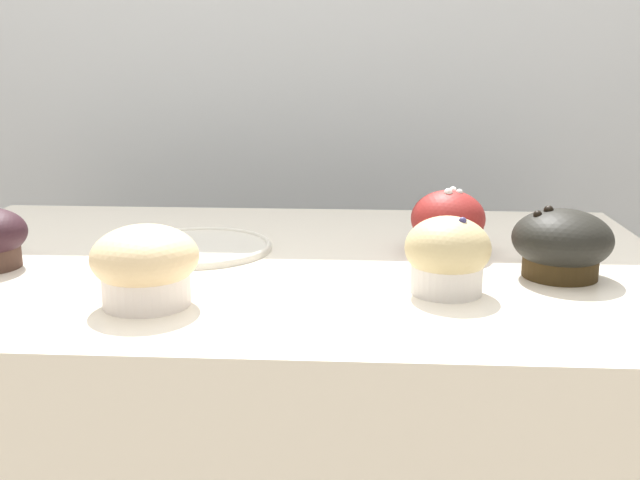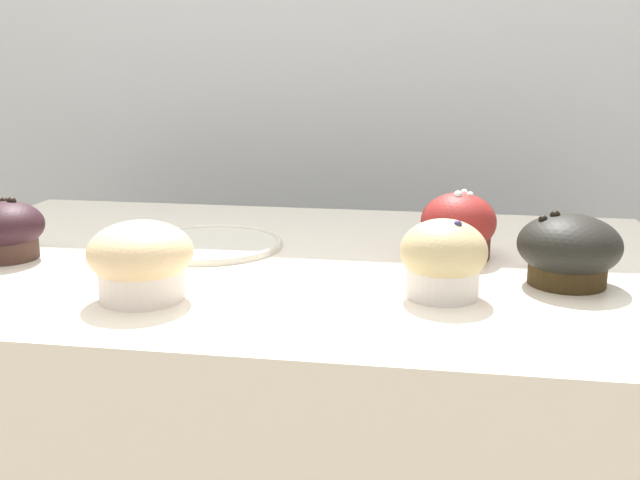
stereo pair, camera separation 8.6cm
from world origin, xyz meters
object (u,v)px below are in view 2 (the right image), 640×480
muffin_front_left (443,259)px  serving_plate (210,244)px  muffin_front_center (458,227)px  muffin_back_right (141,260)px  muffin_front_right (569,250)px  muffin_back_left (6,230)px

muffin_front_left → serving_plate: size_ratio=0.47×
muffin_front_center → muffin_back_right: 0.40m
muffin_front_left → serving_plate: bearing=152.3°
muffin_back_right → muffin_front_center: bearing=34.4°
muffin_front_left → serving_plate: 0.35m
muffin_front_center → muffin_front_right: bearing=-39.3°
serving_plate → muffin_front_center: bearing=0.7°
muffin_front_left → muffin_front_right: (0.14, 0.07, -0.00)m
muffin_back_left → muffin_front_left: size_ratio=1.04×
muffin_front_left → muffin_front_right: 0.15m
muffin_front_left → muffin_back_left: bearing=173.3°
muffin_back_right → muffin_front_right: 0.47m
muffin_back_left → muffin_back_right: muffin_back_right is taller
muffin_back_left → serving_plate: muffin_back_left is taller
muffin_front_right → serving_plate: bearing=168.1°
serving_plate → muffin_front_left: bearing=-27.7°
muffin_front_left → serving_plate: muffin_front_left is taller
muffin_back_left → muffin_front_left: 0.55m
muffin_front_center → serving_plate: 0.33m
muffin_front_center → muffin_front_right: 0.16m
muffin_back_right → serving_plate: muffin_back_right is taller
muffin_back_left → serving_plate: 0.26m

